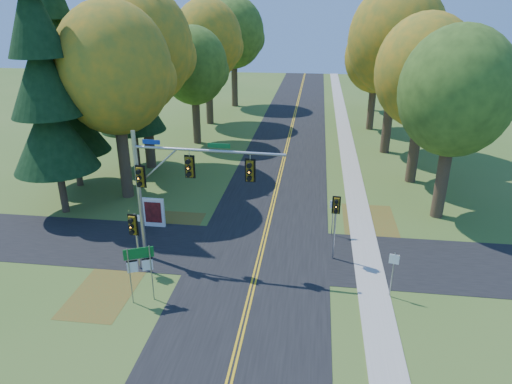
# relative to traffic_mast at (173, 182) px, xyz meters

# --- Properties ---
(ground) EXTENTS (160.00, 160.00, 0.00)m
(ground) POSITION_rel_traffic_mast_xyz_m (4.57, -0.51, -4.86)
(ground) COLOR #3E6021
(ground) RESTS_ON ground
(road_main) EXTENTS (8.00, 160.00, 0.02)m
(road_main) POSITION_rel_traffic_mast_xyz_m (4.57, -0.51, -4.85)
(road_main) COLOR black
(road_main) RESTS_ON ground
(road_cross) EXTENTS (60.00, 6.00, 0.02)m
(road_cross) POSITION_rel_traffic_mast_xyz_m (4.57, 1.49, -4.85)
(road_cross) COLOR black
(road_cross) RESTS_ON ground
(centerline_left) EXTENTS (0.10, 160.00, 0.01)m
(centerline_left) POSITION_rel_traffic_mast_xyz_m (4.47, -0.51, -4.83)
(centerline_left) COLOR gold
(centerline_left) RESTS_ON road_main
(centerline_right) EXTENTS (0.10, 160.00, 0.01)m
(centerline_right) POSITION_rel_traffic_mast_xyz_m (4.67, -0.51, -4.83)
(centerline_right) COLOR gold
(centerline_right) RESTS_ON road_main
(sidewalk_east) EXTENTS (1.60, 160.00, 0.06)m
(sidewalk_east) POSITION_rel_traffic_mast_xyz_m (10.77, -0.51, -4.83)
(sidewalk_east) COLOR #9E998E
(sidewalk_east) RESTS_ON ground
(leaf_patch_w_near) EXTENTS (4.00, 6.00, 0.00)m
(leaf_patch_w_near) POSITION_rel_traffic_mast_xyz_m (-1.93, 3.49, -4.85)
(leaf_patch_w_near) COLOR brown
(leaf_patch_w_near) RESTS_ON ground
(leaf_patch_e) EXTENTS (3.50, 8.00, 0.00)m
(leaf_patch_e) POSITION_rel_traffic_mast_xyz_m (11.37, 5.49, -4.85)
(leaf_patch_e) COLOR brown
(leaf_patch_e) RESTS_ON ground
(leaf_patch_w_far) EXTENTS (3.00, 5.00, 0.00)m
(leaf_patch_w_far) POSITION_rel_traffic_mast_xyz_m (-2.93, -3.51, -4.85)
(leaf_patch_w_far) COLOR brown
(leaf_patch_w_far) RESTS_ON ground
(tree_w_a) EXTENTS (8.00, 8.00, 14.15)m
(tree_w_a) POSITION_rel_traffic_mast_xyz_m (-6.55, 8.88, 4.63)
(tree_w_a) COLOR #38281C
(tree_w_a) RESTS_ON ground
(tree_e_a) EXTENTS (7.20, 7.20, 12.73)m
(tree_e_a) POSITION_rel_traffic_mast_xyz_m (16.14, 8.27, 3.67)
(tree_e_a) COLOR #38281C
(tree_e_a) RESTS_ON ground
(tree_w_b) EXTENTS (8.60, 8.60, 15.38)m
(tree_w_b) POSITION_rel_traffic_mast_xyz_m (-7.15, 15.78, 5.51)
(tree_w_b) COLOR #38281C
(tree_w_b) RESTS_ON ground
(tree_e_b) EXTENTS (7.60, 7.60, 13.33)m
(tree_e_b) POSITION_rel_traffic_mast_xyz_m (15.54, 15.07, 4.04)
(tree_e_b) COLOR #38281C
(tree_e_b) RESTS_ON ground
(tree_w_c) EXTENTS (6.80, 6.80, 11.91)m
(tree_w_c) POSITION_rel_traffic_mast_xyz_m (-4.96, 23.96, 3.09)
(tree_w_c) COLOR #38281C
(tree_w_c) RESTS_ON ground
(tree_e_c) EXTENTS (8.80, 8.80, 15.79)m
(tree_e_c) POSITION_rel_traffic_mast_xyz_m (14.45, 23.18, 5.80)
(tree_e_c) COLOR #38281C
(tree_e_c) RESTS_ON ground
(tree_w_d) EXTENTS (8.20, 8.20, 14.56)m
(tree_w_d) POSITION_rel_traffic_mast_xyz_m (-5.55, 32.68, 4.92)
(tree_w_d) COLOR #38281C
(tree_w_d) RESTS_ON ground
(tree_e_d) EXTENTS (7.00, 7.00, 12.32)m
(tree_e_d) POSITION_rel_traffic_mast_xyz_m (13.84, 32.37, 3.38)
(tree_e_d) COLOR #38281C
(tree_e_d) RESTS_ON ground
(tree_w_e) EXTENTS (8.40, 8.40, 14.97)m
(tree_w_e) POSITION_rel_traffic_mast_xyz_m (-4.35, 43.58, 5.22)
(tree_w_e) COLOR #38281C
(tree_w_e) RESTS_ON ground
(tree_e_e) EXTENTS (7.80, 7.80, 13.74)m
(tree_e_e) POSITION_rel_traffic_mast_xyz_m (15.05, 43.07, 4.33)
(tree_e_e) COLOR #38281C
(tree_e_e) RESTS_ON ground
(pine_a) EXTENTS (5.60, 5.60, 19.48)m
(pine_a) POSITION_rel_traffic_mast_xyz_m (-9.93, 5.49, 4.32)
(pine_a) COLOR #38281C
(pine_a) RESTS_ON ground
(pine_b) EXTENTS (5.60, 5.60, 17.31)m
(pine_b) POSITION_rel_traffic_mast_xyz_m (-11.43, 10.49, 3.30)
(pine_b) COLOR #38281C
(pine_b) RESTS_ON ground
(pine_c) EXTENTS (5.60, 5.60, 20.56)m
(pine_c) POSITION_rel_traffic_mast_xyz_m (-8.43, 15.49, 4.83)
(pine_c) COLOR #38281C
(pine_c) RESTS_ON ground
(traffic_mast) EXTENTS (8.32, 0.93, 7.55)m
(traffic_mast) POSITION_rel_traffic_mast_xyz_m (0.00, 0.00, 0.00)
(traffic_mast) COLOR #999DA2
(traffic_mast) RESTS_ON ground
(east_signal_pole) EXTENTS (0.46, 0.53, 4.00)m
(east_signal_pole) POSITION_rel_traffic_mast_xyz_m (8.76, 1.22, -1.82)
(east_signal_pole) COLOR #95989E
(east_signal_pole) RESTS_ON ground
(ped_signal_pole) EXTENTS (0.55, 0.63, 3.45)m
(ped_signal_pole) POSITION_rel_traffic_mast_xyz_m (-1.91, -1.35, -2.29)
(ped_signal_pole) COLOR #999DA1
(ped_signal_pole) RESTS_ON ground
(route_sign_cluster) EXTENTS (1.31, 0.61, 3.04)m
(route_sign_cluster) POSITION_rel_traffic_mast_xyz_m (-0.63, -3.99, -2.71)
(route_sign_cluster) COLOR gray
(route_sign_cluster) RESTS_ON ground
(info_kiosk) EXTENTS (1.44, 0.24, 2.00)m
(info_kiosk) POSITION_rel_traffic_mast_xyz_m (-2.85, 4.06, -3.86)
(info_kiosk) COLOR white
(info_kiosk) RESTS_ON ground
(reg_sign_e_north) EXTENTS (0.47, 0.16, 2.51)m
(reg_sign_e_north) POSITION_rel_traffic_mast_xyz_m (8.78, 4.33, -3.14)
(reg_sign_e_north) COLOR gray
(reg_sign_e_north) RESTS_ON ground
(reg_sign_e_south) EXTENTS (0.48, 0.14, 2.51)m
(reg_sign_e_south) POSITION_rel_traffic_mast_xyz_m (11.54, -2.01, -3.14)
(reg_sign_e_south) COLOR gray
(reg_sign_e_south) RESTS_ON ground
(reg_sign_w) EXTENTS (0.40, 0.08, 2.10)m
(reg_sign_w) POSITION_rel_traffic_mast_xyz_m (-2.74, 1.48, -3.42)
(reg_sign_w) COLOR gray
(reg_sign_w) RESTS_ON ground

